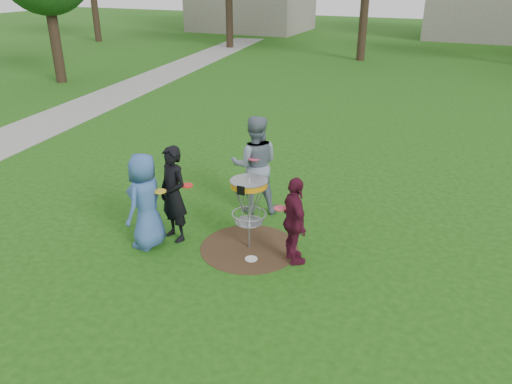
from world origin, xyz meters
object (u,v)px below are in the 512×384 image
at_px(player_maroon, 295,221).
at_px(player_grey, 255,165).
at_px(player_black, 173,194).
at_px(disc_golf_basket, 249,197).
at_px(player_blue, 145,201).

bearing_deg(player_maroon, player_grey, 3.43).
distance_m(player_black, disc_golf_basket, 1.45).
height_order(player_blue, disc_golf_basket, player_blue).
bearing_deg(disc_golf_basket, player_blue, -159.52).
bearing_deg(player_grey, disc_golf_basket, 87.03).
distance_m(player_black, player_maroon, 2.33).
distance_m(player_black, player_grey, 1.92).
distance_m(player_grey, player_maroon, 2.16).
bearing_deg(player_black, player_blue, -103.35).
bearing_deg(disc_golf_basket, player_grey, 110.39).
bearing_deg(player_blue, player_grey, 151.53).
height_order(player_blue, player_black, player_black).
bearing_deg(player_grey, player_black, 39.42).
xyz_separation_m(player_blue, disc_golf_basket, (1.74, 0.65, 0.13)).
relative_size(player_blue, player_grey, 0.87).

